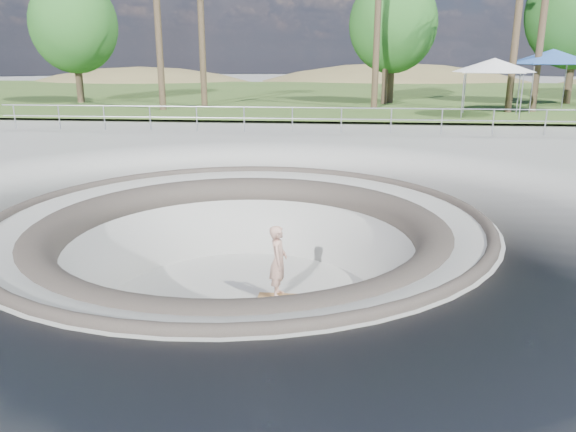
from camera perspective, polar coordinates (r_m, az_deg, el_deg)
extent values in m
plane|color=#979792|center=(11.73, -4.87, -0.13)|extent=(180.00, 180.00, 0.00)
torus|color=#979792|center=(12.44, -4.65, -9.00)|extent=(14.00, 14.00, 4.00)
cylinder|color=#979792|center=(12.42, -4.66, -8.80)|extent=(6.60, 6.60, 0.10)
torus|color=#443C36|center=(11.74, -4.87, -0.22)|extent=(10.24, 10.24, 0.24)
torus|color=#443C36|center=(11.86, -4.82, -2.21)|extent=(8.91, 8.91, 0.81)
cube|color=#416026|center=(45.22, 3.03, 12.28)|extent=(180.00, 36.00, 0.12)
ellipsoid|color=brown|center=(70.99, -14.41, 7.81)|extent=(50.40, 36.00, 23.40)
ellipsoid|color=brown|center=(72.18, 10.32, 7.04)|extent=(61.60, 44.00, 28.60)
cylinder|color=#999CA2|center=(23.26, 0.45, 10.97)|extent=(25.00, 0.05, 0.05)
cylinder|color=#999CA2|center=(23.30, 0.45, 9.87)|extent=(25.00, 0.05, 0.05)
cube|color=olive|center=(12.41, -0.97, -8.09)|extent=(0.88, 0.25, 0.02)
cylinder|color=#A3A2A7|center=(12.43, -0.97, -8.25)|extent=(0.04, 0.18, 0.04)
cylinder|color=#A3A2A7|center=(12.43, -0.97, -8.25)|extent=(0.04, 0.18, 0.04)
cylinder|color=beige|center=(12.43, -0.97, -8.28)|extent=(0.07, 0.03, 0.07)
cylinder|color=beige|center=(12.43, -0.97, -8.28)|extent=(0.07, 0.03, 0.07)
cylinder|color=beige|center=(12.43, -0.97, -8.28)|extent=(0.07, 0.03, 0.07)
cylinder|color=beige|center=(12.43, -0.97, -8.28)|extent=(0.07, 0.03, 0.07)
imported|color=tan|center=(12.10, -0.99, -4.59)|extent=(0.40, 0.59, 1.60)
cylinder|color=#999CA2|center=(28.45, 17.98, 11.43)|extent=(0.06, 0.06, 2.05)
cylinder|color=#999CA2|center=(29.11, 23.09, 11.03)|extent=(0.06, 0.06, 2.05)
cylinder|color=#999CA2|center=(31.01, 16.98, 11.84)|extent=(0.06, 0.06, 2.05)
cylinder|color=#999CA2|center=(31.61, 21.72, 11.48)|extent=(0.06, 0.06, 2.05)
cube|color=white|center=(29.96, 20.16, 13.59)|extent=(3.36, 3.36, 0.08)
cone|color=white|center=(29.96, 20.22, 14.21)|extent=(5.40, 5.40, 0.65)
cylinder|color=#999CA2|center=(32.31, 23.24, 11.69)|extent=(0.06, 0.06, 2.38)
cylinder|color=#999CA2|center=(35.20, 21.79, 12.11)|extent=(0.06, 0.06, 2.38)
cylinder|color=#999CA2|center=(36.14, 26.49, 11.66)|extent=(0.06, 0.06, 2.38)
cube|color=#305BB0|center=(34.16, 25.22, 13.84)|extent=(3.49, 3.49, 0.08)
cone|color=#305BB0|center=(34.16, 25.30, 14.47)|extent=(6.40, 6.40, 0.76)
cylinder|color=brown|center=(32.38, -13.06, 18.22)|extent=(0.36, 0.36, 8.97)
cylinder|color=brown|center=(33.85, -8.76, 17.73)|extent=(0.36, 0.36, 8.26)
cylinder|color=brown|center=(32.80, 9.12, 19.82)|extent=(0.36, 0.36, 10.60)
cylinder|color=brown|center=(35.96, 10.05, 18.16)|extent=(0.36, 0.36, 9.00)
cylinder|color=brown|center=(32.55, 22.35, 18.49)|extent=(0.36, 0.36, 10.14)
cylinder|color=brown|center=(33.33, 24.62, 18.83)|extent=(0.36, 0.36, 10.91)
cylinder|color=brown|center=(38.78, -20.55, 13.91)|extent=(0.44, 0.44, 4.49)
ellipsoid|color=#296924|center=(38.81, -20.94, 17.68)|extent=(5.36, 4.87, 5.85)
cylinder|color=brown|center=(36.81, 10.43, 14.59)|extent=(0.44, 0.44, 4.51)
ellipsoid|color=#296924|center=(36.84, 10.64, 18.60)|extent=(5.39, 4.90, 5.87)
cylinder|color=brown|center=(39.61, 26.86, 13.71)|extent=(0.44, 0.44, 5.12)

